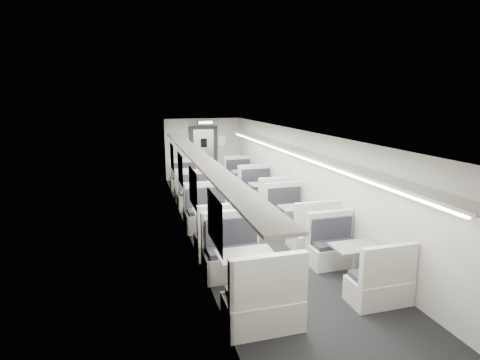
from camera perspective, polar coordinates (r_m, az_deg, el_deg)
room at (r=9.26m, az=1.04°, el=-0.10°), size 3.24×12.24×2.64m
booth_left_a at (r=12.78m, az=-8.09°, el=-0.57°), size 0.97×1.97×1.05m
booth_left_b at (r=10.40m, az=-6.23°, el=-3.46°), size 1.03×2.08×1.11m
booth_left_c at (r=8.55m, az=-4.00°, el=-6.85°), size 1.08×2.19×1.17m
booth_left_d at (r=6.27m, az=0.96°, el=-14.34°), size 1.10×2.23×1.19m
booth_right_a at (r=13.06m, az=0.71°, el=-0.09°), size 1.01×2.05×1.10m
booth_right_b at (r=11.09m, az=3.82°, el=-2.35°), size 1.04×2.12×1.13m
booth_right_c at (r=9.03m, az=8.78°, el=-6.11°), size 1.00×2.02×1.08m
booth_right_d at (r=7.08m, az=16.97°, el=-12.04°), size 0.97×1.96×1.05m
passenger at (r=11.65m, az=-6.30°, el=0.07°), size 0.60×0.47×1.44m
window_a at (r=12.25m, az=-10.31°, el=3.54°), size 0.02×1.18×0.84m
window_b at (r=10.09m, az=-9.07°, el=1.67°), size 0.02×1.18×0.84m
window_c at (r=7.96m, az=-7.17°, el=-1.22°), size 0.02×1.18×0.84m
window_d at (r=5.88m, az=-3.88°, el=-6.17°), size 0.02×1.18×0.84m
luggage_rack_left at (r=8.56m, az=-6.37°, el=3.65°), size 0.46×10.40×0.09m
luggage_rack_right at (r=9.29m, az=8.98°, el=4.28°), size 0.46×10.40×0.09m
vestibule_door at (r=14.97m, az=-5.55°, el=4.12°), size 1.10×0.13×2.10m
exit_sign at (r=14.36m, az=-5.30°, el=8.74°), size 0.62×0.12×0.16m
wall_notice at (r=15.05m, az=-2.75°, el=5.97°), size 0.32×0.02×0.40m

